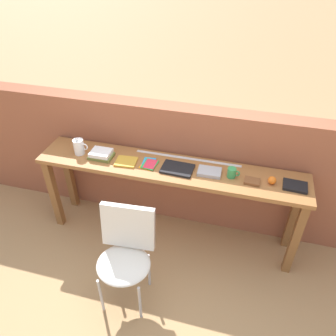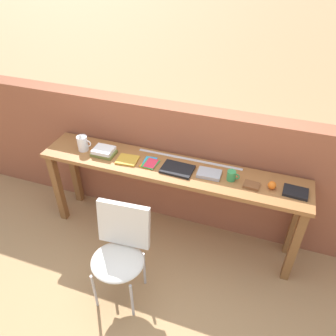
{
  "view_description": "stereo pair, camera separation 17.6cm",
  "coord_description": "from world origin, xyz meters",
  "px_view_note": "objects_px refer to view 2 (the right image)",
  "views": [
    {
      "loc": [
        0.61,
        -2.03,
        2.64
      ],
      "look_at": [
        0.0,
        0.25,
        0.9
      ],
      "focal_mm": 35.0,
      "sensor_mm": 36.0,
      "label": 1
    },
    {
      "loc": [
        0.78,
        -1.98,
        2.64
      ],
      "look_at": [
        0.0,
        0.25,
        0.9
      ],
      "focal_mm": 35.0,
      "sensor_mm": 36.0,
      "label": 2
    }
  ],
  "objects_px": {
    "mug": "(232,176)",
    "sports_ball_small": "(272,185)",
    "pamphlet_pile_colourful": "(150,163)",
    "leather_journal_brown": "(251,185)",
    "magazine_cycling": "(127,160)",
    "pitcher_white": "(83,143)",
    "chair_white_moulded": "(120,249)",
    "book_repair_rightmost": "(296,192)",
    "book_open_centre": "(177,169)",
    "book_stack_leftmost": "(104,152)"
  },
  "relations": [
    {
      "from": "sports_ball_small",
      "to": "leather_journal_brown",
      "type": "bearing_deg",
      "value": -170.43
    },
    {
      "from": "mug",
      "to": "book_stack_leftmost",
      "type": "bearing_deg",
      "value": -179.4
    },
    {
      "from": "book_open_centre",
      "to": "mug",
      "type": "bearing_deg",
      "value": 4.98
    },
    {
      "from": "leather_journal_brown",
      "to": "book_open_centre",
      "type": "bearing_deg",
      "value": -177.03
    },
    {
      "from": "sports_ball_small",
      "to": "chair_white_moulded",
      "type": "bearing_deg",
      "value": -145.43
    },
    {
      "from": "pamphlet_pile_colourful",
      "to": "book_repair_rightmost",
      "type": "xyz_separation_m",
      "value": [
        1.28,
        0.01,
        0.0
      ]
    },
    {
      "from": "pitcher_white",
      "to": "chair_white_moulded",
      "type": "bearing_deg",
      "value": -45.9
    },
    {
      "from": "pitcher_white",
      "to": "book_repair_rightmost",
      "type": "height_order",
      "value": "pitcher_white"
    },
    {
      "from": "book_stack_leftmost",
      "to": "leather_journal_brown",
      "type": "bearing_deg",
      "value": -0.82
    },
    {
      "from": "chair_white_moulded",
      "to": "book_stack_leftmost",
      "type": "bearing_deg",
      "value": 123.82
    },
    {
      "from": "chair_white_moulded",
      "to": "leather_journal_brown",
      "type": "xyz_separation_m",
      "value": [
        0.91,
        0.71,
        0.37
      ]
    },
    {
      "from": "pamphlet_pile_colourful",
      "to": "book_repair_rightmost",
      "type": "bearing_deg",
      "value": 0.3
    },
    {
      "from": "sports_ball_small",
      "to": "book_repair_rightmost",
      "type": "relative_size",
      "value": 0.35
    },
    {
      "from": "magazine_cycling",
      "to": "chair_white_moulded",
      "type": "bearing_deg",
      "value": -76.34
    },
    {
      "from": "book_open_centre",
      "to": "leather_journal_brown",
      "type": "distance_m",
      "value": 0.66
    },
    {
      "from": "book_stack_leftmost",
      "to": "mug",
      "type": "height_order",
      "value": "mug"
    },
    {
      "from": "book_open_centre",
      "to": "leather_journal_brown",
      "type": "height_order",
      "value": "leather_journal_brown"
    },
    {
      "from": "pamphlet_pile_colourful",
      "to": "book_open_centre",
      "type": "relative_size",
      "value": 0.7
    },
    {
      "from": "book_stack_leftmost",
      "to": "chair_white_moulded",
      "type": "bearing_deg",
      "value": -56.18
    },
    {
      "from": "magazine_cycling",
      "to": "pamphlet_pile_colourful",
      "type": "xyz_separation_m",
      "value": [
        0.21,
        0.02,
        -0.0
      ]
    },
    {
      "from": "pitcher_white",
      "to": "pamphlet_pile_colourful",
      "type": "relative_size",
      "value": 0.92
    },
    {
      "from": "book_stack_leftmost",
      "to": "leather_journal_brown",
      "type": "xyz_separation_m",
      "value": [
        1.4,
        -0.02,
        -0.02
      ]
    },
    {
      "from": "leather_journal_brown",
      "to": "sports_ball_small",
      "type": "distance_m",
      "value": 0.17
    },
    {
      "from": "book_stack_leftmost",
      "to": "sports_ball_small",
      "type": "distance_m",
      "value": 1.56
    },
    {
      "from": "magazine_cycling",
      "to": "book_open_centre",
      "type": "xyz_separation_m",
      "value": [
        0.49,
        0.01,
        0.0
      ]
    },
    {
      "from": "book_stack_leftmost",
      "to": "book_open_centre",
      "type": "bearing_deg",
      "value": -0.57
    },
    {
      "from": "pitcher_white",
      "to": "mug",
      "type": "bearing_deg",
      "value": 0.27
    },
    {
      "from": "book_stack_leftmost",
      "to": "book_repair_rightmost",
      "type": "distance_m",
      "value": 1.75
    },
    {
      "from": "chair_white_moulded",
      "to": "magazine_cycling",
      "type": "distance_m",
      "value": 0.83
    },
    {
      "from": "chair_white_moulded",
      "to": "leather_journal_brown",
      "type": "bearing_deg",
      "value": 38.01
    },
    {
      "from": "sports_ball_small",
      "to": "book_repair_rightmost",
      "type": "bearing_deg",
      "value": 0.78
    },
    {
      "from": "pamphlet_pile_colourful",
      "to": "book_stack_leftmost",
      "type": "bearing_deg",
      "value": -179.63
    },
    {
      "from": "mug",
      "to": "sports_ball_small",
      "type": "height_order",
      "value": "mug"
    },
    {
      "from": "book_repair_rightmost",
      "to": "chair_white_moulded",
      "type": "bearing_deg",
      "value": -146.37
    },
    {
      "from": "leather_journal_brown",
      "to": "book_repair_rightmost",
      "type": "bearing_deg",
      "value": 8.9
    },
    {
      "from": "mug",
      "to": "leather_journal_brown",
      "type": "bearing_deg",
      "value": -10.53
    },
    {
      "from": "book_repair_rightmost",
      "to": "book_open_centre",
      "type": "bearing_deg",
      "value": -175.8
    },
    {
      "from": "magazine_cycling",
      "to": "leather_journal_brown",
      "type": "bearing_deg",
      "value": -4.52
    },
    {
      "from": "mug",
      "to": "book_repair_rightmost",
      "type": "height_order",
      "value": "mug"
    },
    {
      "from": "book_stack_leftmost",
      "to": "sports_ball_small",
      "type": "bearing_deg",
      "value": 0.27
    },
    {
      "from": "sports_ball_small",
      "to": "book_stack_leftmost",
      "type": "bearing_deg",
      "value": -179.73
    },
    {
      "from": "pitcher_white",
      "to": "book_open_centre",
      "type": "relative_size",
      "value": 0.65
    },
    {
      "from": "book_stack_leftmost",
      "to": "book_repair_rightmost",
      "type": "xyz_separation_m",
      "value": [
        1.75,
        0.01,
        -0.02
      ]
    },
    {
      "from": "chair_white_moulded",
      "to": "book_open_centre",
      "type": "relative_size",
      "value": 3.15
    },
    {
      "from": "chair_white_moulded",
      "to": "mug",
      "type": "distance_m",
      "value": 1.12
    },
    {
      "from": "pamphlet_pile_colourful",
      "to": "leather_journal_brown",
      "type": "relative_size",
      "value": 1.53
    },
    {
      "from": "pitcher_white",
      "to": "book_open_centre",
      "type": "distance_m",
      "value": 0.97
    },
    {
      "from": "chair_white_moulded",
      "to": "magazine_cycling",
      "type": "height_order",
      "value": "magazine_cycling"
    },
    {
      "from": "pitcher_white",
      "to": "magazine_cycling",
      "type": "height_order",
      "value": "pitcher_white"
    },
    {
      "from": "magazine_cycling",
      "to": "mug",
      "type": "relative_size",
      "value": 1.74
    }
  ]
}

